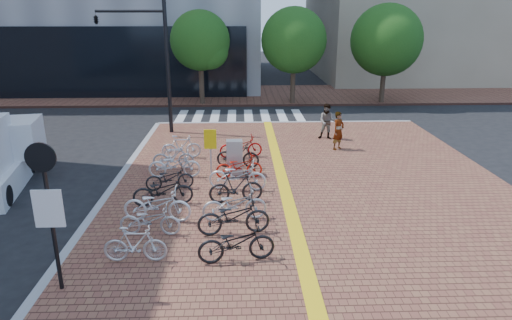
{
  "coord_description": "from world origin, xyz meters",
  "views": [
    {
      "loc": [
        0.48,
        -12.52,
        5.98
      ],
      "look_at": [
        1.0,
        1.77,
        1.3
      ],
      "focal_mm": 32.0,
      "sensor_mm": 36.0,
      "label": 1
    }
  ],
  "objects_px": {
    "bike_11": "(236,187)",
    "bike_12": "(237,175)",
    "bike_8": "(236,243)",
    "bike_4": "(170,178)",
    "bike_0": "(135,244)",
    "bike_6": "(173,157)",
    "bike_5": "(174,164)",
    "bike_7": "(181,147)",
    "pedestrian_a": "(338,131)",
    "pedestrian_b": "(327,122)",
    "bike_10": "(234,204)",
    "bike_14": "(238,155)",
    "bike_13": "(239,166)",
    "bike_9": "(234,216)",
    "bike_1": "(150,220)",
    "bike_15": "(241,146)",
    "traffic_light_pole": "(135,42)",
    "yellow_sign": "(210,143)",
    "utility_box": "(235,157)",
    "notice_sign": "(48,200)",
    "bike_3": "(163,190)"
  },
  "relations": [
    {
      "from": "bike_11",
      "to": "bike_12",
      "type": "bearing_deg",
      "value": -9.81
    },
    {
      "from": "bike_13",
      "to": "utility_box",
      "type": "height_order",
      "value": "utility_box"
    },
    {
      "from": "bike_1",
      "to": "bike_8",
      "type": "distance_m",
      "value": 2.77
    },
    {
      "from": "bike_5",
      "to": "bike_7",
      "type": "height_order",
      "value": "bike_5"
    },
    {
      "from": "bike_7",
      "to": "yellow_sign",
      "type": "xyz_separation_m",
      "value": [
        1.33,
        -1.91,
        0.69
      ]
    },
    {
      "from": "bike_7",
      "to": "notice_sign",
      "type": "height_order",
      "value": "notice_sign"
    },
    {
      "from": "bike_4",
      "to": "bike_12",
      "type": "relative_size",
      "value": 0.82
    },
    {
      "from": "utility_box",
      "to": "bike_13",
      "type": "bearing_deg",
      "value": -69.97
    },
    {
      "from": "bike_1",
      "to": "bike_4",
      "type": "height_order",
      "value": "bike_1"
    },
    {
      "from": "bike_9",
      "to": "bike_12",
      "type": "bearing_deg",
      "value": -9.05
    },
    {
      "from": "bike_8",
      "to": "pedestrian_a",
      "type": "relative_size",
      "value": 1.12
    },
    {
      "from": "bike_11",
      "to": "bike_13",
      "type": "xyz_separation_m",
      "value": [
        0.1,
        2.25,
        -0.07
      ]
    },
    {
      "from": "bike_6",
      "to": "notice_sign",
      "type": "xyz_separation_m",
      "value": [
        -1.39,
        -8.04,
        1.65
      ]
    },
    {
      "from": "bike_14",
      "to": "notice_sign",
      "type": "relative_size",
      "value": 0.5
    },
    {
      "from": "bike_1",
      "to": "traffic_light_pole",
      "type": "distance_m",
      "value": 12.14
    },
    {
      "from": "bike_15",
      "to": "pedestrian_a",
      "type": "distance_m",
      "value": 4.42
    },
    {
      "from": "bike_13",
      "to": "bike_1",
      "type": "bearing_deg",
      "value": 145.24
    },
    {
      "from": "bike_0",
      "to": "bike_8",
      "type": "distance_m",
      "value": 2.45
    },
    {
      "from": "bike_15",
      "to": "bike_11",
      "type": "bearing_deg",
      "value": 168.94
    },
    {
      "from": "bike_1",
      "to": "bike_11",
      "type": "height_order",
      "value": "bike_11"
    },
    {
      "from": "bike_10",
      "to": "bike_14",
      "type": "distance_m",
      "value": 4.7
    },
    {
      "from": "bike_7",
      "to": "bike_14",
      "type": "xyz_separation_m",
      "value": [
        2.35,
        -1.29,
        0.02
      ]
    },
    {
      "from": "bike_3",
      "to": "bike_5",
      "type": "xyz_separation_m",
      "value": [
        0.02,
        2.54,
        0.01
      ]
    },
    {
      "from": "bike_0",
      "to": "bike_6",
      "type": "distance_m",
      "value": 6.91
    },
    {
      "from": "bike_5",
      "to": "bike_6",
      "type": "bearing_deg",
      "value": 8.41
    },
    {
      "from": "utility_box",
      "to": "bike_5",
      "type": "bearing_deg",
      "value": -172.1
    },
    {
      "from": "bike_0",
      "to": "bike_13",
      "type": "bearing_deg",
      "value": -22.43
    },
    {
      "from": "bike_1",
      "to": "bike_3",
      "type": "distance_m",
      "value": 2.0
    },
    {
      "from": "bike_0",
      "to": "bike_10",
      "type": "relative_size",
      "value": 0.82
    },
    {
      "from": "traffic_light_pole",
      "to": "pedestrian_b",
      "type": "bearing_deg",
      "value": -9.95
    },
    {
      "from": "pedestrian_a",
      "to": "pedestrian_b",
      "type": "height_order",
      "value": "pedestrian_b"
    },
    {
      "from": "yellow_sign",
      "to": "bike_7",
      "type": "bearing_deg",
      "value": 124.96
    },
    {
      "from": "bike_6",
      "to": "bike_7",
      "type": "relative_size",
      "value": 0.99
    },
    {
      "from": "bike_0",
      "to": "bike_11",
      "type": "xyz_separation_m",
      "value": [
        2.42,
        3.55,
        0.05
      ]
    },
    {
      "from": "bike_4",
      "to": "bike_14",
      "type": "relative_size",
      "value": 0.97
    },
    {
      "from": "bike_12",
      "to": "bike_15",
      "type": "bearing_deg",
      "value": 6.55
    },
    {
      "from": "bike_9",
      "to": "yellow_sign",
      "type": "distance_m",
      "value": 5.09
    },
    {
      "from": "bike_8",
      "to": "bike_4",
      "type": "bearing_deg",
      "value": 16.78
    },
    {
      "from": "bike_4",
      "to": "bike_10",
      "type": "xyz_separation_m",
      "value": [
        2.23,
        -2.47,
        0.07
      ]
    },
    {
      "from": "bike_1",
      "to": "bike_10",
      "type": "relative_size",
      "value": 0.89
    },
    {
      "from": "bike_9",
      "to": "pedestrian_a",
      "type": "distance_m",
      "value": 9.11
    },
    {
      "from": "bike_14",
      "to": "pedestrian_b",
      "type": "distance_m",
      "value": 5.87
    },
    {
      "from": "bike_1",
      "to": "yellow_sign",
      "type": "bearing_deg",
      "value": -11.42
    },
    {
      "from": "bike_6",
      "to": "bike_15",
      "type": "bearing_deg",
      "value": -62.99
    },
    {
      "from": "bike_7",
      "to": "bike_12",
      "type": "height_order",
      "value": "bike_12"
    },
    {
      "from": "bike_15",
      "to": "utility_box",
      "type": "height_order",
      "value": "utility_box"
    },
    {
      "from": "bike_7",
      "to": "bike_11",
      "type": "xyz_separation_m",
      "value": [
        2.29,
        -4.71,
        0.03
      ]
    },
    {
      "from": "bike_12",
      "to": "traffic_light_pole",
      "type": "bearing_deg",
      "value": 39.89
    },
    {
      "from": "bike_5",
      "to": "utility_box",
      "type": "xyz_separation_m",
      "value": [
        2.2,
        0.3,
        0.15
      ]
    },
    {
      "from": "bike_0",
      "to": "bike_10",
      "type": "bearing_deg",
      "value": -45.45
    }
  ]
}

